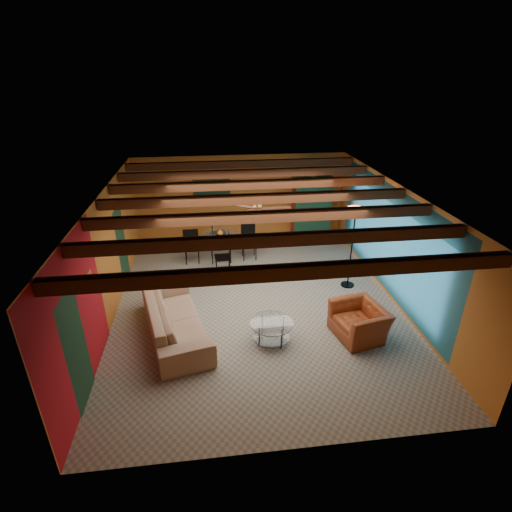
{
  "coord_description": "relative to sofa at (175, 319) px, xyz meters",
  "views": [
    {
      "loc": [
        -1.02,
        -7.87,
        5.06
      ],
      "look_at": [
        0.0,
        0.2,
        1.15
      ],
      "focal_mm": 27.57,
      "sensor_mm": 36.0,
      "label": 1
    }
  ],
  "objects": [
    {
      "name": "room",
      "position": [
        1.83,
        1.09,
        1.97
      ],
      "size": [
        6.52,
        8.01,
        2.71
      ],
      "color": "gray",
      "rests_on": "ground"
    },
    {
      "name": "sofa",
      "position": [
        0.0,
        0.0,
        0.0
      ],
      "size": [
        1.64,
        2.83,
        0.78
      ],
      "primitive_type": "imported",
      "rotation": [
        0.0,
        0.0,
        1.81
      ],
      "color": "#997762",
      "rests_on": "ground"
    },
    {
      "name": "armchair",
      "position": [
        3.76,
        -0.51,
        -0.04
      ],
      "size": [
        1.14,
        1.24,
        0.69
      ],
      "primitive_type": "imported",
      "rotation": [
        0.0,
        0.0,
        -1.35
      ],
      "color": "maroon",
      "rests_on": "ground"
    },
    {
      "name": "coffee_table",
      "position": [
        1.94,
        -0.47,
        -0.16
      ],
      "size": [
        1.09,
        1.09,
        0.45
      ],
      "primitive_type": null,
      "rotation": [
        0.0,
        0.0,
        -0.27
      ],
      "color": "white",
      "rests_on": "ground"
    },
    {
      "name": "dining_table",
      "position": [
        1.09,
        3.43,
        0.15
      ],
      "size": [
        2.12,
        2.12,
        1.08
      ],
      "primitive_type": null,
      "rotation": [
        0.0,
        0.0,
        0.02
      ],
      "color": "silver",
      "rests_on": "ground"
    },
    {
      "name": "armoire",
      "position": [
        4.03,
        4.68,
        0.61
      ],
      "size": [
        1.15,
        0.59,
        1.99
      ],
      "primitive_type": "cube",
      "rotation": [
        0.0,
        0.0,
        0.03
      ],
      "color": "maroon",
      "rests_on": "ground"
    },
    {
      "name": "floor_lamp",
      "position": [
        4.25,
        1.53,
        0.66
      ],
      "size": [
        0.49,
        0.49,
        2.1
      ],
      "primitive_type": null,
      "rotation": [
        0.0,
        0.0,
        0.15
      ],
      "color": "black",
      "rests_on": "ground"
    },
    {
      "name": "ceiling_fan",
      "position": [
        1.83,
        0.98,
        1.97
      ],
      "size": [
        1.5,
        1.5,
        0.44
      ],
      "primitive_type": null,
      "color": "#472614",
      "rests_on": "ceiling"
    },
    {
      "name": "painting",
      "position": [
        0.93,
        4.94,
        1.26
      ],
      "size": [
        1.05,
        0.03,
        0.65
      ],
      "primitive_type": "cube",
      "color": "black",
      "rests_on": "wall_back"
    },
    {
      "name": "potted_plant",
      "position": [
        4.03,
        4.68,
        1.82
      ],
      "size": [
        0.43,
        0.38,
        0.45
      ],
      "primitive_type": "imported",
      "rotation": [
        0.0,
        0.0,
        0.08
      ],
      "color": "#26661E",
      "rests_on": "armoire"
    },
    {
      "name": "vase",
      "position": [
        1.09,
        3.43,
        0.78
      ],
      "size": [
        0.19,
        0.19,
        0.17
      ],
      "primitive_type": "imported",
      "rotation": [
        0.0,
        0.0,
        -0.12
      ],
      "color": "orange",
      "rests_on": "dining_table"
    }
  ]
}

